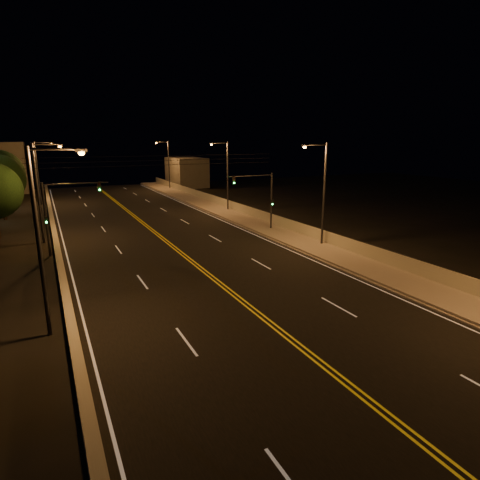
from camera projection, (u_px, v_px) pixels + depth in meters
name	position (u px, v px, depth m)	size (l,w,h in m)	color
ground	(453.00, 468.00, 11.54)	(160.00, 160.00, 0.00)	black
road	(203.00, 270.00, 28.95)	(18.00, 120.00, 0.02)	black
sidewalk	(324.00, 251.00, 33.53)	(3.60, 120.00, 0.30)	gray
curb	(305.00, 254.00, 32.75)	(0.14, 120.00, 0.15)	gray
parapet_wall	(340.00, 241.00, 34.08)	(0.30, 120.00, 1.00)	#A8A48C
jersey_barrier	(64.00, 285.00, 24.89)	(0.45, 120.00, 0.82)	#A8A48C
distant_building_right	(187.00, 172.00, 80.47)	(6.00, 10.00, 5.68)	slate
distant_building_left	(1.00, 168.00, 70.48)	(8.00, 8.00, 8.78)	slate
parapet_rail	(340.00, 235.00, 33.95)	(0.06, 0.06, 120.00)	black
lane_markings	(203.00, 270.00, 28.88)	(17.32, 116.00, 0.00)	silver
streetlight_1	(322.00, 188.00, 34.02)	(2.55, 0.28, 8.93)	#2D2D33
streetlight_2	(226.00, 172.00, 51.36)	(2.55, 0.28, 8.93)	#2D2D33
streetlight_3	(167.00, 162.00, 74.38)	(2.55, 0.28, 8.93)	#2D2D33
streetlight_4	(44.00, 230.00, 18.31)	(2.55, 0.28, 8.93)	#2D2D33
streetlight_5	(41.00, 186.00, 35.68)	(2.55, 0.28, 8.93)	#2D2D33
streetlight_6	(39.00, 169.00, 56.68)	(2.55, 0.28, 8.93)	#2D2D33
traffic_signal_right	(263.00, 195.00, 40.18)	(5.11, 0.31, 5.95)	#2D2D33
traffic_signal_left	(59.00, 209.00, 32.15)	(5.11, 0.31, 5.95)	#2D2D33
overhead_wires	(162.00, 160.00, 35.42)	(22.00, 0.03, 0.83)	black
tree_2	(0.00, 173.00, 50.63)	(5.89, 5.89, 7.98)	black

